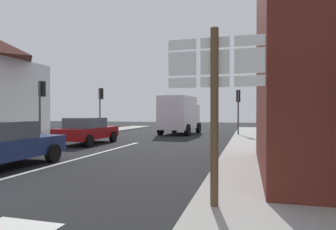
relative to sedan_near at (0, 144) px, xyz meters
name	(u,v)px	position (x,y,z in m)	size (l,w,h in m)	color
ground_plane	(123,147)	(1.29, 6.46, -0.76)	(80.00, 80.00, 0.00)	black
sidewalk_right	(253,156)	(7.70, 4.46, -0.69)	(2.42, 44.00, 0.14)	#9E9B96
lane_centre_stripe	(80,158)	(1.29, 2.46, -0.75)	(0.16, 12.00, 0.01)	silver
sedan_near	(0,144)	(0.00, 0.00, 0.00)	(1.97, 4.20, 1.47)	navy
sedan_far	(87,130)	(-1.18, 7.12, 0.00)	(1.99, 4.21, 1.47)	maroon
delivery_truck	(180,114)	(2.10, 15.79, 0.89)	(2.82, 5.16, 3.05)	silver
route_sign_post	(215,98)	(6.94, -2.32, 1.24)	(1.66, 0.14, 3.20)	brown
traffic_light_far_left	(101,100)	(-4.22, 14.28, 2.04)	(0.30, 0.49, 3.78)	#47474C
traffic_light_far_right	(238,102)	(6.79, 15.01, 1.80)	(0.30, 0.49, 3.46)	#47474C
traffic_light_near_left	(41,97)	(-4.22, 7.14, 1.91)	(0.30, 0.49, 3.61)	#47474C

